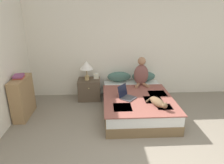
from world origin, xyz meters
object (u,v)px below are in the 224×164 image
(nightstand, at_px, (89,89))
(book_stack_top, at_px, (19,76))
(table_lamp, at_px, (87,66))
(bed, at_px, (136,103))
(cat_tabby, at_px, (158,102))
(pillow_near, at_px, (119,77))
(bookshelf, at_px, (23,97))
(pillow_far, at_px, (144,76))
(person_sitting, at_px, (141,73))
(laptop_open, at_px, (126,95))
(tissue_box, at_px, (96,76))

(nightstand, xyz_separation_m, book_stack_top, (-1.32, -0.79, 0.62))
(table_lamp, distance_m, book_stack_top, 1.50)
(bed, xyz_separation_m, cat_tabby, (0.30, -0.56, 0.29))
(pillow_near, height_order, bookshelf, bookshelf)
(pillow_near, relative_size, pillow_far, 1.00)
(table_lamp, relative_size, book_stack_top, 1.87)
(pillow_far, xyz_separation_m, person_sitting, (-0.12, -0.26, 0.16))
(nightstand, height_order, table_lamp, table_lamp)
(cat_tabby, relative_size, laptop_open, 1.42)
(laptop_open, bearing_deg, bookshelf, 126.55)
(person_sitting, relative_size, bookshelf, 0.81)
(person_sitting, relative_size, table_lamp, 1.46)
(tissue_box, bearing_deg, bed, -43.35)
(bed, bearing_deg, laptop_open, -147.17)
(tissue_box, relative_size, bookshelf, 0.17)
(pillow_far, bearing_deg, nightstand, -176.10)
(person_sitting, distance_m, laptop_open, 0.89)
(pillow_near, xyz_separation_m, laptop_open, (0.07, -1.00, -0.07))
(pillow_far, relative_size, person_sitting, 0.86)
(pillow_near, bearing_deg, book_stack_top, -156.91)
(pillow_near, distance_m, laptop_open, 1.00)
(pillow_near, relative_size, person_sitting, 0.86)
(person_sitting, bearing_deg, bookshelf, -166.39)
(laptop_open, relative_size, book_stack_top, 1.67)
(laptop_open, xyz_separation_m, bookshelf, (-2.13, 0.12, -0.05))
(laptop_open, distance_m, bookshelf, 2.13)
(laptop_open, xyz_separation_m, table_lamp, (-0.86, 0.89, 0.39))
(cat_tabby, bearing_deg, bookshelf, -122.55)
(pillow_far, bearing_deg, cat_tabby, -90.55)
(nightstand, relative_size, bookshelf, 0.64)
(table_lamp, relative_size, tissue_box, 3.32)
(bed, relative_size, tissue_box, 13.88)
(bookshelf, relative_size, book_stack_top, 3.37)
(bed, height_order, tissue_box, tissue_box)
(table_lamp, bearing_deg, bed, -33.56)
(nightstand, relative_size, table_lamp, 1.15)
(bed, xyz_separation_m, tissue_box, (-0.88, 0.83, 0.36))
(pillow_near, relative_size, bookshelf, 0.69)
(tissue_box, bearing_deg, nightstand, -154.71)
(pillow_near, relative_size, cat_tabby, 0.99)
(nightstand, relative_size, book_stack_top, 2.15)
(pillow_near, bearing_deg, pillow_far, 0.00)
(bed, distance_m, person_sitting, 0.79)
(bed, bearing_deg, table_lamp, 146.44)
(pillow_near, xyz_separation_m, bookshelf, (-2.06, -0.88, -0.12))
(cat_tabby, distance_m, bookshelf, 2.72)
(table_lamp, bearing_deg, nightstand, 22.14)
(bookshelf, bearing_deg, person_sitting, 13.61)
(bookshelf, bearing_deg, pillow_near, 23.14)
(bed, bearing_deg, book_stack_top, -178.99)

